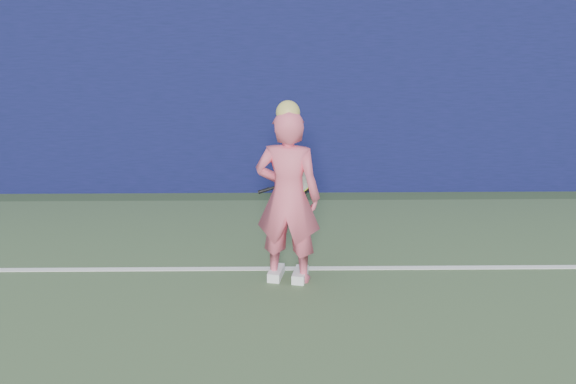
{
  "coord_description": "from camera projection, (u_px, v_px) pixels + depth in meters",
  "views": [
    {
      "loc": [
        -1.03,
        -3.32,
        3.44
      ],
      "look_at": [
        -0.94,
        3.78,
        0.91
      ],
      "focal_mm": 50.0,
      "sensor_mm": 36.0,
      "label": 1
    }
  ],
  "objects": [
    {
      "name": "backstop_wall",
      "position": [
        360.0,
        93.0,
        10.0
      ],
      "size": [
        24.0,
        0.4,
        2.5
      ],
      "primitive_type": "cube",
      "color": "#0C1135",
      "rests_on": "ground"
    },
    {
      "name": "racket",
      "position": [
        297.0,
        182.0,
        8.01
      ],
      "size": [
        0.58,
        0.16,
        0.31
      ],
      "rotation": [
        0.0,
        0.0,
        0.01
      ],
      "color": "black",
      "rests_on": "ground"
    },
    {
      "name": "player",
      "position": [
        288.0,
        197.0,
        7.56
      ],
      "size": [
        0.69,
        0.53,
        1.79
      ],
      "rotation": [
        0.0,
        0.0,
        2.94
      ],
      "color": "#ED5C75",
      "rests_on": "ground"
    }
  ]
}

